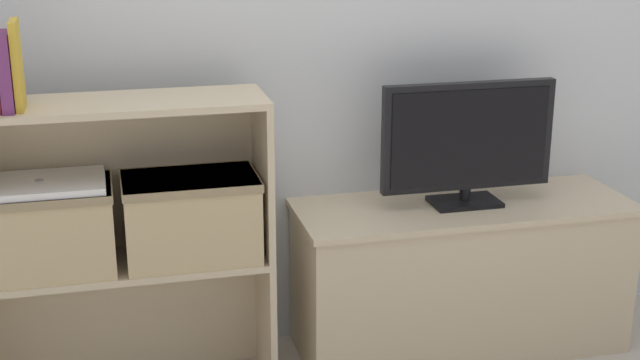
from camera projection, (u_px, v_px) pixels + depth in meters
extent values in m
cube|color=#CCB793|center=(460.00, 279.00, 2.97)|extent=(1.08, 0.38, 0.49)
cube|color=#CCB793|center=(464.00, 207.00, 2.90)|extent=(1.10, 0.40, 0.02)
cube|color=black|center=(464.00, 202.00, 2.89)|extent=(0.22, 0.14, 0.01)
cylinder|color=black|center=(465.00, 194.00, 2.88)|extent=(0.04, 0.04, 0.04)
cube|color=black|center=(468.00, 136.00, 2.82)|extent=(0.57, 0.04, 0.35)
cube|color=black|center=(470.00, 138.00, 2.81)|extent=(0.52, 0.00, 0.30)
cube|color=#CCB793|center=(265.00, 313.00, 2.78)|extent=(0.02, 0.29, 0.44)
cube|color=#CCB793|center=(125.00, 309.00, 2.81)|extent=(0.83, 0.02, 0.44)
cube|color=#CCB793|center=(122.00, 264.00, 2.62)|extent=(0.83, 0.29, 0.02)
cube|color=#CCB793|center=(263.00, 173.00, 2.64)|extent=(0.02, 0.29, 0.48)
cube|color=#CCB793|center=(115.00, 170.00, 2.67)|extent=(0.83, 0.02, 0.48)
cube|color=#CCB793|center=(110.00, 105.00, 2.48)|extent=(0.83, 0.29, 0.02)
cube|color=#6B2D66|center=(7.00, 71.00, 2.35)|extent=(0.03, 0.16, 0.20)
cube|color=gold|center=(17.00, 65.00, 2.35)|extent=(0.02, 0.13, 0.24)
cube|color=tan|center=(44.00, 229.00, 2.52)|extent=(0.39, 0.25, 0.25)
cube|color=#917E5B|center=(40.00, 192.00, 2.49)|extent=(0.39, 0.26, 0.02)
cube|color=tan|center=(191.00, 217.00, 2.62)|extent=(0.39, 0.25, 0.25)
cube|color=#917E5B|center=(190.00, 181.00, 2.58)|extent=(0.39, 0.26, 0.02)
cube|color=white|center=(39.00, 184.00, 2.48)|extent=(0.36, 0.24, 0.02)
cylinder|color=#99999E|center=(39.00, 180.00, 2.48)|extent=(0.02, 0.02, 0.00)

